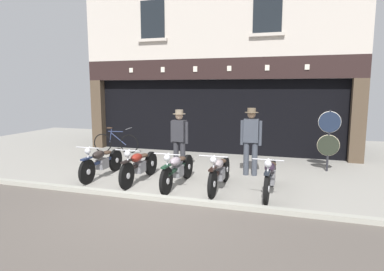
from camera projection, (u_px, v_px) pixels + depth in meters
name	position (u px, v px, depth m)	size (l,w,h in m)	color
ground	(130.00, 221.00, 5.80)	(21.62, 22.00, 0.18)	gray
shop_facade	(224.00, 103.00, 13.10)	(9.92, 4.42, 6.23)	black
motorcycle_left	(102.00, 162.00, 8.47)	(0.62, 1.95, 0.90)	black
motorcycle_center_left	(139.00, 165.00, 8.06)	(0.62, 1.94, 0.91)	black
motorcycle_center	(177.00, 169.00, 7.70)	(0.62, 2.01, 0.90)	black
motorcycle_center_right	(219.00, 172.00, 7.46)	(0.62, 1.93, 0.90)	black
motorcycle_right	(270.00, 176.00, 7.10)	(0.62, 1.98, 0.91)	black
salesman_left	(179.00, 136.00, 9.23)	(0.55, 0.36, 1.70)	#2D2D33
shopkeeper_center	(251.00, 138.00, 8.60)	(0.56, 0.35, 1.79)	#3D424C
tyre_sign_pole	(329.00, 135.00, 9.00)	(0.59, 0.06, 1.71)	#232328
advert_board_near	(150.00, 104.00, 12.31)	(0.78, 0.03, 0.90)	beige
leaning_bicycle	(116.00, 142.00, 11.77)	(1.71, 0.50, 0.93)	black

